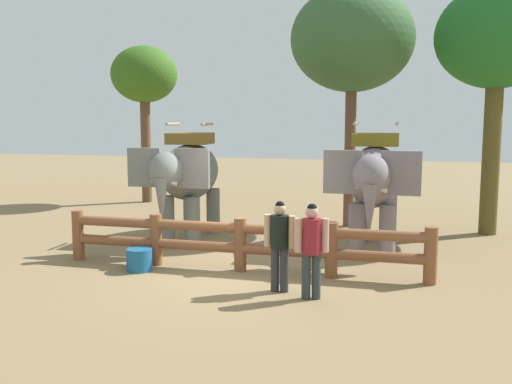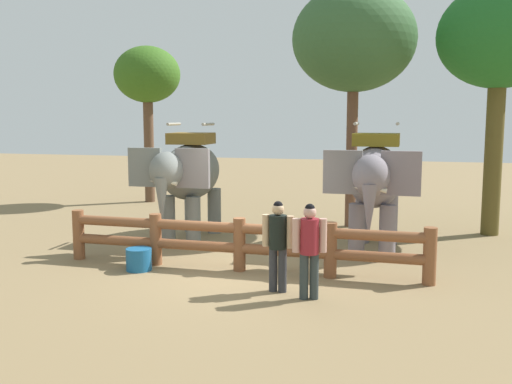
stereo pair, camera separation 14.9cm
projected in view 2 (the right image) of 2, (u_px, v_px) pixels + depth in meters
The scene contains 10 objects.
ground_plane at pixel (237, 273), 11.22m from camera, with size 60.00×60.00×0.00m, color olive.
log_fence at pixel (239, 240), 11.28m from camera, with size 7.38×0.33×1.05m.
elephant_near_left at pixel (188, 175), 13.98m from camera, with size 1.90×3.31×2.86m.
elephant_center at pixel (375, 180), 12.66m from camera, with size 1.92×3.34×2.89m.
tourist_woman_in_black at pixel (309, 244), 9.48m from camera, with size 0.55×0.38×1.60m.
tourist_man_in_blue at pixel (278, 240), 9.89m from camera, with size 0.56×0.33×1.58m.
tree_far_left at pixel (354, 40), 15.29m from camera, with size 3.28×3.28×6.44m.
tree_back_center at pixel (500, 40), 14.21m from camera, with size 3.03×3.03×6.27m.
tree_far_right at pixel (147, 78), 20.01m from camera, with size 2.29×2.29×5.43m.
feed_bucket at pixel (139, 259), 11.36m from camera, with size 0.50×0.50×0.44m.
Camera 2 is at (3.13, -10.47, 3.01)m, focal length 40.54 mm.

